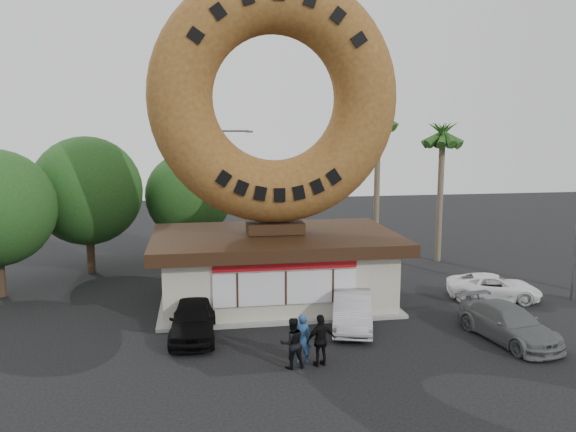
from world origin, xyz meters
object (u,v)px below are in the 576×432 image
(car_grey, at_px, (508,323))
(person_right, at_px, (321,340))
(car_silver, at_px, (352,310))
(person_left, at_px, (302,338))
(car_black, at_px, (193,319))
(giant_donut, at_px, (275,98))
(car_white, at_px, (494,287))
(donut_shop, at_px, (275,265))
(street_lamp, at_px, (223,186))
(person_center, at_px, (292,343))

(car_grey, bearing_deg, person_right, 178.07)
(car_silver, xyz_separation_m, car_grey, (5.54, -2.37, -0.04))
(person_left, relative_size, car_black, 0.41)
(giant_donut, distance_m, person_right, 11.24)
(car_silver, distance_m, car_grey, 6.03)
(car_black, distance_m, car_white, 14.36)
(giant_donut, height_order, car_white, giant_donut)
(car_black, bearing_deg, giant_donut, 49.06)
(donut_shop, relative_size, car_black, 2.62)
(car_grey, bearing_deg, street_lamp, 111.39)
(car_silver, bearing_deg, car_black, -164.21)
(person_center, distance_m, car_silver, 4.67)
(person_right, relative_size, car_black, 0.43)
(person_left, bearing_deg, giant_donut, -73.58)
(donut_shop, distance_m, person_right, 7.41)
(car_grey, bearing_deg, car_white, 56.14)
(street_lamp, distance_m, car_black, 14.58)
(person_center, relative_size, car_grey, 0.38)
(donut_shop, distance_m, car_grey, 10.32)
(person_left, xyz_separation_m, person_right, (0.59, -0.35, 0.03))
(person_center, bearing_deg, car_black, -53.47)
(donut_shop, relative_size, person_left, 6.37)
(person_center, relative_size, person_right, 0.97)
(car_white, bearing_deg, person_center, 138.74)
(donut_shop, xyz_separation_m, car_grey, (8.16, -6.22, -1.09))
(car_black, xyz_separation_m, car_grey, (11.96, -2.28, -0.06))
(person_center, bearing_deg, person_right, 172.10)
(car_white, bearing_deg, car_black, 120.06)
(person_right, bearing_deg, street_lamp, -96.22)
(giant_donut, bearing_deg, person_left, -90.44)
(street_lamp, bearing_deg, car_black, -97.94)
(street_lamp, bearing_deg, car_grey, -58.33)
(giant_donut, xyz_separation_m, street_lamp, (-1.86, 10.00, -4.91))
(car_grey, bearing_deg, donut_shop, 132.40)
(donut_shop, height_order, car_black, donut_shop)
(donut_shop, bearing_deg, person_right, -85.85)
(person_left, bearing_deg, car_white, -134.37)
(giant_donut, bearing_deg, car_silver, -55.83)
(donut_shop, relative_size, person_center, 6.35)
(person_right, distance_m, car_silver, 4.08)
(donut_shop, relative_size, car_grey, 2.41)
(person_left, relative_size, person_right, 0.97)
(car_black, height_order, car_white, car_black)
(street_lamp, xyz_separation_m, car_black, (-1.95, -13.95, -3.75))
(person_center, xyz_separation_m, car_grey, (8.63, 1.12, -0.21))
(car_black, xyz_separation_m, car_silver, (6.43, 0.09, -0.01))
(giant_donut, bearing_deg, car_black, -133.87)
(car_grey, relative_size, car_white, 1.08)
(car_grey, bearing_deg, car_silver, 146.53)
(street_lamp, distance_m, person_right, 17.88)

